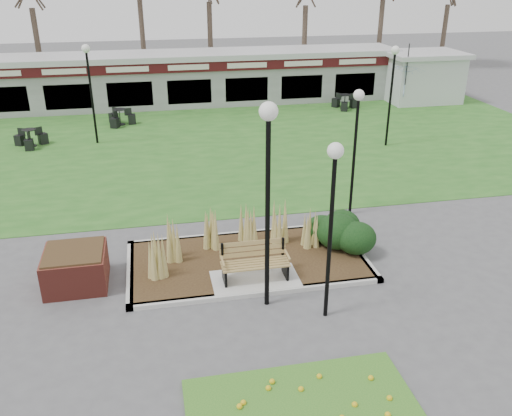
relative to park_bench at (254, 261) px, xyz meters
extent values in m
plane|color=#515154|center=(0.00, -0.25, -0.59)|extent=(100.00, 100.00, 0.00)
cube|color=#26611E|center=(0.00, 11.75, -0.58)|extent=(34.00, 16.00, 0.02)
cube|color=#332014|center=(0.00, 0.95, -0.53)|extent=(6.22, 3.22, 0.12)
cube|color=#B7B7B2|center=(0.00, -0.66, -0.53)|extent=(6.40, 0.18, 0.12)
cube|color=#B7B7B2|center=(0.00, 2.56, -0.53)|extent=(6.40, 0.18, 0.12)
cube|color=#B7B7B2|center=(-3.11, 0.95, -0.53)|extent=(0.18, 3.40, 0.12)
cube|color=#B7B7B2|center=(3.11, 0.95, -0.53)|extent=(0.18, 3.40, 0.12)
cube|color=#B7B7B2|center=(0.00, -0.10, -0.52)|extent=(2.20, 1.20, 0.13)
cone|color=tan|center=(-1.90, 1.35, 0.11)|extent=(0.36, 0.36, 1.15)
cone|color=tan|center=(-0.90, 1.75, 0.11)|extent=(0.36, 0.36, 1.15)
cone|color=tan|center=(0.20, 1.95, 0.11)|extent=(0.36, 0.36, 1.15)
cone|color=tan|center=(1.10, 1.75, 0.11)|extent=(0.36, 0.36, 1.15)
cone|color=tan|center=(1.90, 1.35, 0.11)|extent=(0.36, 0.36, 1.15)
cone|color=tan|center=(-2.40, 0.55, 0.11)|extent=(0.36, 0.36, 1.15)
ellipsoid|color=black|center=(2.60, 1.15, 0.00)|extent=(1.21, 1.10, 0.99)
ellipsoid|color=black|center=(3.00, 0.75, -0.04)|extent=(1.10, 1.00, 0.90)
ellipsoid|color=black|center=(2.90, 1.65, -0.06)|extent=(1.06, 0.96, 0.86)
ellipsoid|color=black|center=(2.30, 1.65, -0.11)|extent=(0.92, 0.84, 0.76)
cube|color=#A6884B|center=(0.00, -0.10, -0.03)|extent=(1.70, 0.57, 0.04)
cube|color=#A6884B|center=(0.00, 0.21, 0.25)|extent=(1.70, 0.13, 0.44)
cube|color=black|center=(-0.78, -0.10, -0.25)|extent=(0.06, 0.55, 0.42)
cube|color=black|center=(0.78, -0.10, -0.25)|extent=(0.06, 0.55, 0.42)
cube|color=black|center=(-0.78, 0.20, 0.22)|extent=(0.06, 0.06, 0.50)
cube|color=black|center=(0.78, 0.20, 0.22)|extent=(0.06, 0.06, 0.50)
cube|color=#A6884B|center=(-0.82, -0.12, 0.15)|extent=(0.05, 0.50, 0.04)
cube|color=#A6884B|center=(0.82, -0.12, 0.15)|extent=(0.05, 0.50, 0.04)
cube|color=maroon|center=(-4.40, 0.75, -0.14)|extent=(1.50, 1.50, 0.90)
cube|color=#332014|center=(-4.40, 0.75, 0.33)|extent=(1.40, 1.40, 0.06)
cube|color=gray|center=(0.00, 19.75, 0.71)|extent=(24.00, 3.00, 2.60)
cube|color=#410E10|center=(0.00, 18.20, 1.76)|extent=(24.00, 0.18, 0.55)
cube|color=silver|center=(0.00, 19.75, 2.16)|extent=(24.60, 3.40, 0.30)
cube|color=silver|center=(0.00, 18.09, 1.76)|extent=(22.00, 0.02, 0.28)
cube|color=black|center=(0.00, 18.30, 0.41)|extent=(22.00, 0.10, 1.30)
cube|color=silver|center=(13.50, 17.75, 0.71)|extent=(4.00, 3.00, 2.60)
cube|color=silver|center=(13.50, 17.75, 2.11)|extent=(4.40, 3.40, 0.25)
cylinder|color=#47382B|center=(-9.00, 27.75, 2.00)|extent=(0.36, 0.36, 5.17)
cylinder|color=#47382B|center=(-3.00, 27.75, 2.00)|extent=(0.36, 0.36, 5.17)
cylinder|color=#47382B|center=(3.00, 27.75, 2.00)|extent=(0.36, 0.36, 5.17)
cylinder|color=#47382B|center=(9.00, 27.75, 2.00)|extent=(0.36, 0.36, 5.17)
cylinder|color=#47382B|center=(15.00, 27.75, 2.00)|extent=(0.36, 0.36, 5.17)
cylinder|color=#47382B|center=(21.00, 27.75, 2.00)|extent=(0.36, 0.36, 5.17)
cylinder|color=black|center=(1.31, -1.77, 1.32)|extent=(0.10, 0.10, 3.82)
sphere|color=white|center=(1.31, -1.77, 3.38)|extent=(0.34, 0.34, 0.34)
cylinder|color=black|center=(0.09, -1.05, 1.65)|extent=(0.11, 0.11, 4.48)
sphere|color=white|center=(0.09, -1.05, 4.07)|extent=(0.40, 0.40, 0.40)
cylinder|color=black|center=(3.83, 3.42, 1.27)|extent=(0.09, 0.09, 3.72)
sphere|color=white|center=(3.83, 3.42, 3.28)|extent=(0.33, 0.33, 0.33)
cylinder|color=black|center=(7.96, 9.96, 1.40)|extent=(0.10, 0.10, 3.98)
sphere|color=white|center=(7.96, 9.96, 3.55)|extent=(0.36, 0.36, 0.36)
cylinder|color=black|center=(-4.68, 12.89, 1.41)|extent=(0.10, 0.10, 3.99)
sphere|color=white|center=(-4.68, 12.89, 3.56)|extent=(0.36, 0.36, 0.36)
cylinder|color=black|center=(-7.51, 12.94, -0.55)|extent=(0.45, 0.45, 0.03)
cylinder|color=black|center=(-7.51, 12.94, -0.19)|extent=(0.05, 0.05, 0.74)
cylinder|color=black|center=(-7.51, 12.94, 0.19)|extent=(0.62, 0.62, 0.03)
cube|color=black|center=(-7.04, 13.24, -0.33)|extent=(0.48, 0.48, 0.47)
cube|color=black|center=(-8.02, 13.19, -0.33)|extent=(0.47, 0.47, 0.47)
cube|color=black|center=(-7.49, 12.37, -0.33)|extent=(0.37, 0.37, 0.47)
cylinder|color=black|center=(-3.73, 15.79, -0.55)|extent=(0.46, 0.46, 0.03)
cylinder|color=black|center=(-3.73, 15.79, -0.18)|extent=(0.05, 0.05, 0.76)
cylinder|color=black|center=(-3.73, 15.79, 0.21)|extent=(0.63, 0.63, 0.03)
cube|color=black|center=(-3.16, 15.84, -0.33)|extent=(0.39, 0.39, 0.49)
cube|color=black|center=(-4.07, 16.26, -0.33)|extent=(0.50, 0.50, 0.49)
cube|color=black|center=(-3.98, 15.26, -0.33)|extent=(0.48, 0.48, 0.49)
cylinder|color=black|center=(8.48, 16.75, -0.55)|extent=(0.46, 0.46, 0.03)
cylinder|color=black|center=(8.48, 16.75, -0.18)|extent=(0.05, 0.05, 0.76)
cylinder|color=black|center=(8.48, 16.75, 0.21)|extent=(0.63, 0.63, 0.03)
cube|color=black|center=(9.05, 16.83, -0.33)|extent=(0.40, 0.40, 0.48)
cube|color=black|center=(8.12, 17.20, -0.33)|extent=(0.50, 0.50, 0.48)
cube|color=black|center=(8.26, 16.22, -0.33)|extent=(0.46, 0.46, 0.48)
cylinder|color=black|center=(11.70, 16.18, 0.51)|extent=(0.06, 0.06, 2.20)
imported|color=#366DBF|center=(11.70, 16.18, 0.95)|extent=(1.95, 1.99, 1.77)
camera|label=1|loc=(-2.30, -11.61, 6.79)|focal=38.00mm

